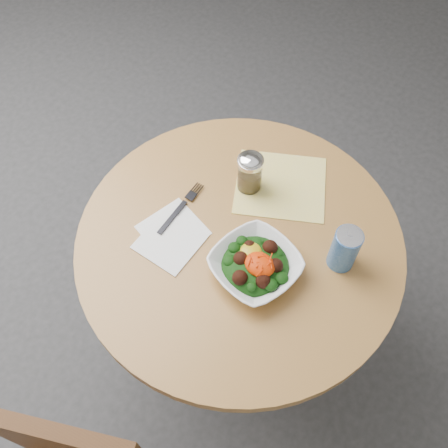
{
  "coord_description": "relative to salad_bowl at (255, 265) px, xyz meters",
  "views": [
    {
      "loc": [
        0.37,
        -0.59,
        1.92
      ],
      "look_at": [
        -0.04,
        -0.02,
        0.81
      ],
      "focal_mm": 40.0,
      "sensor_mm": 36.0,
      "label": 1
    }
  ],
  "objects": [
    {
      "name": "spice_shaker",
      "position": [
        -0.17,
        0.22,
        0.03
      ],
      "size": [
        0.07,
        0.07,
        0.13
      ],
      "color": "silver",
      "rests_on": "table"
    },
    {
      "name": "fork",
      "position": [
        -0.28,
        0.05,
        -0.02
      ],
      "size": [
        0.03,
        0.2,
        0.0
      ],
      "color": "black",
      "rests_on": "table"
    },
    {
      "name": "ground",
      "position": [
        -0.09,
        0.06,
        -0.78
      ],
      "size": [
        6.0,
        6.0,
        0.0
      ],
      "primitive_type": "plane",
      "color": "#2F2F32",
      "rests_on": "ground"
    },
    {
      "name": "beverage_can",
      "position": [
        0.17,
        0.15,
        0.04
      ],
      "size": [
        0.07,
        0.07,
        0.14
      ],
      "color": "#0D3897",
      "rests_on": "table"
    },
    {
      "name": "paper_napkins",
      "position": [
        -0.24,
        -0.04,
        -0.03
      ],
      "size": [
        0.19,
        0.21,
        0.0
      ],
      "color": "white",
      "rests_on": "table"
    },
    {
      "name": "cloth_napkin",
      "position": [
        -0.09,
        0.28,
        -0.03
      ],
      "size": [
        0.34,
        0.33,
        0.0
      ],
      "primitive_type": "cube",
      "rotation": [
        0.0,
        0.0,
        0.48
      ],
      "color": "yellow",
      "rests_on": "table"
    },
    {
      "name": "salad_bowl",
      "position": [
        0.0,
        0.0,
        0.0
      ],
      "size": [
        0.26,
        0.26,
        0.08
      ],
      "color": "white",
      "rests_on": "table"
    },
    {
      "name": "table",
      "position": [
        -0.09,
        0.06,
        -0.23
      ],
      "size": [
        0.9,
        0.9,
        0.75
      ],
      "color": "black",
      "rests_on": "ground"
    }
  ]
}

